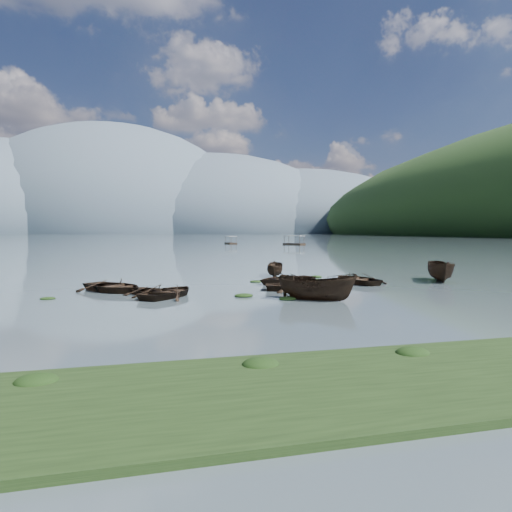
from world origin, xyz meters
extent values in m
plane|color=#48555A|center=(0.00, 0.00, 0.00)|extent=(2400.00, 2400.00, 0.00)
cube|color=black|center=(0.00, -14.00, 0.00)|extent=(60.00, 6.00, 0.50)
ellipsoid|color=#475666|center=(-60.00, 900.00, 0.00)|extent=(520.00, 520.00, 340.00)
ellipsoid|color=#475666|center=(140.00, 900.00, 0.00)|extent=(520.00, 520.00, 260.00)
ellipsoid|color=#475666|center=(320.00, 900.00, 0.00)|extent=(520.00, 520.00, 220.00)
imported|color=black|center=(-8.53, 4.85, 0.00)|extent=(4.76, 4.97, 0.84)
imported|color=black|center=(-7.65, 4.01, 0.00)|extent=(5.52, 5.79, 0.98)
imported|color=black|center=(0.71, 0.33, 0.00)|extent=(4.89, 4.10, 1.82)
imported|color=black|center=(7.05, 7.87, 0.00)|extent=(4.25, 5.36, 1.00)
imported|color=black|center=(1.24, 4.74, 0.00)|extent=(5.40, 4.46, 0.97)
imported|color=black|center=(14.28, 7.30, 0.00)|extent=(4.00, 5.30, 1.93)
imported|color=black|center=(-11.10, 7.35, 0.00)|extent=(6.04, 6.23, 1.05)
imported|color=black|center=(1.60, 8.94, 0.00)|extent=(6.01, 5.18, 1.05)
imported|color=black|center=(2.38, 14.53, 0.00)|extent=(2.58, 4.04, 1.46)
ellipsoid|color=black|center=(-3.14, 2.81, 0.00)|extent=(1.17, 0.96, 0.26)
ellipsoid|color=black|center=(0.83, 2.78, 0.00)|extent=(1.04, 0.83, 0.23)
ellipsoid|color=black|center=(-0.89, 0.95, 0.00)|extent=(1.07, 0.86, 0.23)
ellipsoid|color=black|center=(1.94, 6.42, 0.00)|extent=(0.77, 0.65, 0.17)
ellipsoid|color=black|center=(4.89, 6.99, 0.00)|extent=(1.13, 0.89, 0.23)
ellipsoid|color=black|center=(-14.74, 4.72, 0.00)|extent=(0.90, 0.72, 0.19)
ellipsoid|color=black|center=(-0.41, 10.52, 0.00)|extent=(0.95, 0.79, 0.20)
ellipsoid|color=black|center=(5.67, 12.75, 0.00)|extent=(1.04, 0.83, 0.23)
camera|label=1|loc=(-9.37, -24.62, 4.07)|focal=32.00mm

